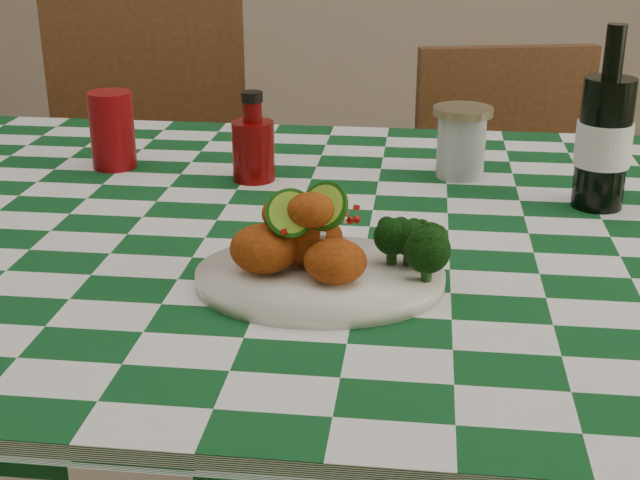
% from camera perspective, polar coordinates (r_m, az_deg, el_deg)
% --- Properties ---
extents(dining_table, '(1.66, 1.06, 0.79)m').
position_cam_1_polar(dining_table, '(1.37, -1.58, -14.52)').
color(dining_table, '#0F471D').
rests_on(dining_table, ground).
extents(plate, '(0.29, 0.24, 0.02)m').
position_cam_1_polar(plate, '(0.99, -0.00, -2.47)').
color(plate, white).
rests_on(plate, dining_table).
extents(fried_chicken_pile, '(0.14, 0.10, 0.09)m').
position_cam_1_polar(fried_chicken_pile, '(0.97, -0.51, 0.49)').
color(fried_chicken_pile, '#AB4310').
rests_on(fried_chicken_pile, plate).
extents(broccoli_side, '(0.08, 0.08, 0.06)m').
position_cam_1_polar(broccoli_side, '(0.98, 5.72, -0.40)').
color(broccoli_side, black).
rests_on(broccoli_side, plate).
extents(red_tumbler, '(0.07, 0.07, 0.12)m').
position_cam_1_polar(red_tumbler, '(1.44, -13.16, 6.86)').
color(red_tumbler, maroon).
rests_on(red_tumbler, dining_table).
extents(ketchup_bottle, '(0.08, 0.08, 0.14)m').
position_cam_1_polar(ketchup_bottle, '(1.34, -4.31, 6.62)').
color(ketchup_bottle, '#610405').
rests_on(ketchup_bottle, dining_table).
extents(mason_jar, '(0.12, 0.12, 0.11)m').
position_cam_1_polar(mason_jar, '(1.38, 9.03, 6.20)').
color(mason_jar, '#B2BCBA').
rests_on(mason_jar, dining_table).
extents(beer_bottle, '(0.09, 0.09, 0.25)m').
position_cam_1_polar(beer_bottle, '(1.27, 17.86, 7.41)').
color(beer_bottle, black).
rests_on(beer_bottle, dining_table).
extents(wooden_chair_left, '(0.59, 0.60, 1.01)m').
position_cam_1_polar(wooden_chair_left, '(2.07, -10.43, 1.67)').
color(wooden_chair_left, '#472814').
rests_on(wooden_chair_left, ground).
extents(wooden_chair_right, '(0.48, 0.50, 0.88)m').
position_cam_1_polar(wooden_chair_right, '(1.98, 12.62, -1.49)').
color(wooden_chair_right, '#472814').
rests_on(wooden_chair_right, ground).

